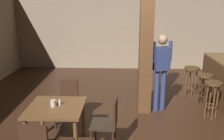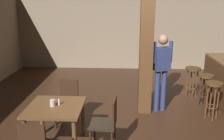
{
  "view_description": "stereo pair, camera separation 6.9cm",
  "coord_description": "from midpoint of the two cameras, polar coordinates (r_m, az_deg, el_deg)",
  "views": [
    {
      "loc": [
        -0.2,
        -4.43,
        2.41
      ],
      "look_at": [
        -0.38,
        0.33,
        1.08
      ],
      "focal_mm": 40.0,
      "sensor_mm": 36.0,
      "label": 1
    },
    {
      "loc": [
        -0.13,
        -4.43,
        2.41
      ],
      "look_at": [
        -0.38,
        0.33,
        1.08
      ],
      "focal_mm": 40.0,
      "sensor_mm": 36.0,
      "label": 2
    }
  ],
  "objects": [
    {
      "name": "ground_plane",
      "position": [
        5.04,
        4.59,
        -13.02
      ],
      "size": [
        10.8,
        10.8,
        0.0
      ],
      "primitive_type": "plane",
      "color": "#382114"
    },
    {
      "name": "chair_north",
      "position": [
        5.05,
        -9.75,
        -6.81
      ],
      "size": [
        0.46,
        0.46,
        0.89
      ],
      "color": "#2D2319",
      "rests_on": "ground_plane"
    },
    {
      "name": "chair_east",
      "position": [
        4.16,
        -0.6,
        -11.65
      ],
      "size": [
        0.45,
        0.45,
        0.89
      ],
      "color": "#2D2319",
      "rests_on": "ground_plane"
    },
    {
      "name": "bar_stool_near",
      "position": [
        5.57,
        22.51,
        -4.64
      ],
      "size": [
        0.35,
        0.35,
        0.8
      ],
      "color": "#4C3319",
      "rests_on": "ground_plane"
    },
    {
      "name": "bar_stool_far",
      "position": [
        6.67,
        18.24,
        -1.04
      ],
      "size": [
        0.38,
        0.38,
        0.78
      ],
      "color": "#4C3319",
      "rests_on": "ground_plane"
    },
    {
      "name": "standing_person",
      "position": [
        5.52,
        11.62,
        0.49
      ],
      "size": [
        0.47,
        0.3,
        1.72
      ],
      "color": "navy",
      "rests_on": "ground_plane"
    },
    {
      "name": "bar_counter",
      "position": [
        6.59,
        24.11,
        -2.3
      ],
      "size": [
        0.56,
        1.68,
        1.06
      ],
      "color": "brown",
      "rests_on": "ground_plane"
    },
    {
      "name": "dining_table",
      "position": [
        4.29,
        -12.31,
        -9.62
      ],
      "size": [
        0.91,
        0.91,
        0.74
      ],
      "color": "brown",
      "rests_on": "ground_plane"
    },
    {
      "name": "napkin_cup",
      "position": [
        4.22,
        -12.97,
        -7.36
      ],
      "size": [
        0.09,
        0.09,
        0.11
      ],
      "primitive_type": "cylinder",
      "color": "beige",
      "rests_on": "dining_table"
    },
    {
      "name": "wall_back",
      "position": [
        8.99,
        4.02,
        9.1
      ],
      "size": [
        8.0,
        0.1,
        2.8
      ],
      "primitive_type": "cube",
      "color": "gray",
      "rests_on": "ground_plane"
    },
    {
      "name": "salt_shaker",
      "position": [
        4.26,
        -11.57,
        -7.18
      ],
      "size": [
        0.03,
        0.03,
        0.1
      ],
      "primitive_type": "cylinder",
      "color": "silver",
      "rests_on": "dining_table"
    },
    {
      "name": "bar_stool_mid",
      "position": [
        6.18,
        20.89,
        -2.76
      ],
      "size": [
        0.34,
        0.34,
        0.77
      ],
      "color": "#4C3319",
      "rests_on": "ground_plane"
    },
    {
      "name": "pillar",
      "position": [
        5.35,
        8.18,
        4.54
      ],
      "size": [
        0.28,
        0.28,
        2.8
      ],
      "primitive_type": "cube",
      "color": "brown",
      "rests_on": "ground_plane"
    }
  ]
}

